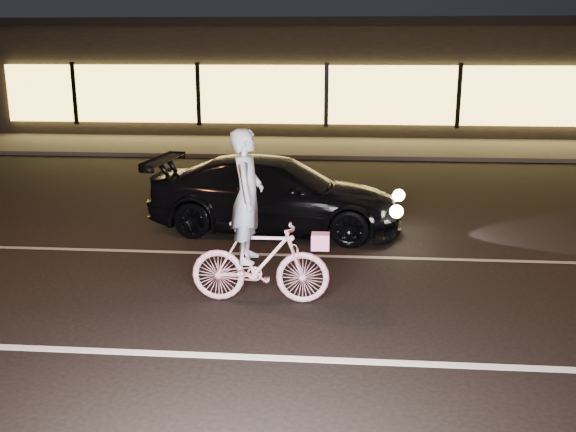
{
  "coord_description": "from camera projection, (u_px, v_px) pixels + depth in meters",
  "views": [
    {
      "loc": [
        0.59,
        -7.7,
        3.23
      ],
      "look_at": [
        -0.12,
        0.6,
        1.02
      ],
      "focal_mm": 40.0,
      "sensor_mm": 36.0,
      "label": 1
    }
  ],
  "objects": [
    {
      "name": "ground",
      "position": [
        293.0,
        304.0,
        8.29
      ],
      "size": [
        90.0,
        90.0,
        0.0
      ],
      "primitive_type": "plane",
      "color": "black",
      "rests_on": "ground"
    },
    {
      "name": "sedan",
      "position": [
        276.0,
        194.0,
        11.49
      ],
      "size": [
        4.71,
        2.33,
        1.32
      ],
      "rotation": [
        0.0,
        0.0,
        1.46
      ],
      "color": "black",
      "rests_on": "ground"
    },
    {
      "name": "sidewalk",
      "position": [
        324.0,
        147.0,
        20.79
      ],
      "size": [
        30.0,
        4.0,
        0.12
      ],
      "primitive_type": "cube",
      "color": "#383533",
      "rests_on": "ground"
    },
    {
      "name": "cyclist",
      "position": [
        257.0,
        243.0,
        8.18
      ],
      "size": [
        1.8,
        0.62,
        2.26
      ],
      "rotation": [
        0.0,
        0.0,
        1.57
      ],
      "color": "#DC3669",
      "rests_on": "ground"
    },
    {
      "name": "storefront",
      "position": [
        329.0,
        74.0,
        26.01
      ],
      "size": [
        25.4,
        8.42,
        4.2
      ],
      "color": "black",
      "rests_on": "ground"
    },
    {
      "name": "lane_stripe_near",
      "position": [
        282.0,
        358.0,
        6.84
      ],
      "size": [
        60.0,
        0.12,
        0.01
      ],
      "primitive_type": "cube",
      "color": "silver",
      "rests_on": "ground"
    },
    {
      "name": "lane_stripe_far",
      "position": [
        303.0,
        255.0,
        10.21
      ],
      "size": [
        60.0,
        0.1,
        0.01
      ],
      "primitive_type": "cube",
      "color": "gray",
      "rests_on": "ground"
    }
  ]
}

